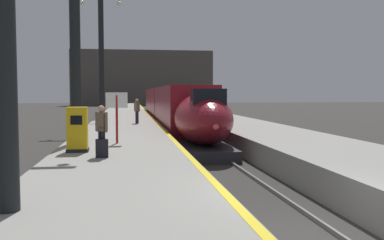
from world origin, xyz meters
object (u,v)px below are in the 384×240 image
(station_column_far, at_px, (101,43))
(passenger_mid_platform, at_px, (137,109))
(passenger_near_edge, at_px, (102,127))
(rolling_suitcase, at_px, (102,148))
(station_column_mid, at_px, (74,6))
(highspeed_train_main, at_px, (172,107))
(departure_info_board, at_px, (117,107))
(ticket_machine_yellow, at_px, (77,131))

(station_column_far, distance_m, passenger_mid_platform, 8.75)
(passenger_near_edge, bearing_deg, rolling_suitcase, -84.84)
(passenger_mid_platform, bearing_deg, station_column_mid, -103.53)
(highspeed_train_main, xyz_separation_m, rolling_suitcase, (-4.61, -22.56, -0.57))
(highspeed_train_main, height_order, station_column_far, station_column_far)
(station_column_mid, relative_size, passenger_mid_platform, 5.58)
(rolling_suitcase, bearing_deg, passenger_near_edge, 95.16)
(highspeed_train_main, bearing_deg, passenger_near_edge, -101.69)
(station_column_far, xyz_separation_m, departure_info_board, (1.67, -18.22, -4.65))
(station_column_mid, xyz_separation_m, passenger_near_edge, (1.27, -4.09, -4.67))
(station_column_mid, distance_m, passenger_near_edge, 6.33)
(ticket_machine_yellow, relative_size, departure_info_board, 0.75)
(highspeed_train_main, distance_m, ticket_machine_yellow, 21.75)
(highspeed_train_main, xyz_separation_m, passenger_mid_platform, (-3.15, -6.86, 0.11))
(station_column_mid, distance_m, station_column_far, 17.93)
(station_column_mid, height_order, rolling_suitcase, station_column_mid)
(ticket_machine_yellow, xyz_separation_m, departure_info_board, (1.32, 2.45, 0.77))
(station_column_mid, distance_m, departure_info_board, 4.49)
(highspeed_train_main, relative_size, station_column_far, 3.67)
(station_column_mid, bearing_deg, passenger_near_edge, -72.68)
(passenger_near_edge, relative_size, passenger_mid_platform, 1.00)
(highspeed_train_main, height_order, ticket_machine_yellow, highspeed_train_main)
(passenger_near_edge, relative_size, rolling_suitcase, 1.72)
(highspeed_train_main, bearing_deg, ticket_machine_yellow, -104.78)
(passenger_mid_platform, xyz_separation_m, rolling_suitcase, (-1.45, -15.70, -0.69))
(rolling_suitcase, bearing_deg, station_column_mid, 106.78)
(ticket_machine_yellow, bearing_deg, station_column_far, 90.97)
(passenger_near_edge, distance_m, ticket_machine_yellow, 1.64)
(passenger_mid_platform, distance_m, ticket_machine_yellow, 14.37)
(rolling_suitcase, height_order, departure_info_board, departure_info_board)
(station_column_far, bearing_deg, departure_info_board, -84.75)
(station_column_mid, height_order, passenger_mid_platform, station_column_mid)
(rolling_suitcase, bearing_deg, departure_info_board, 84.52)
(station_column_far, height_order, passenger_mid_platform, station_column_far)
(passenger_mid_platform, bearing_deg, ticket_machine_yellow, -99.60)
(station_column_mid, bearing_deg, ticket_machine_yellow, -82.76)
(ticket_machine_yellow, bearing_deg, passenger_near_edge, -55.25)
(station_column_far, xyz_separation_m, ticket_machine_yellow, (0.35, -20.67, -5.42))
(highspeed_train_main, relative_size, passenger_near_edge, 22.54)
(station_column_far, height_order, rolling_suitcase, station_column_far)
(passenger_near_edge, distance_m, rolling_suitcase, 0.71)
(rolling_suitcase, bearing_deg, ticket_machine_yellow, 121.60)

